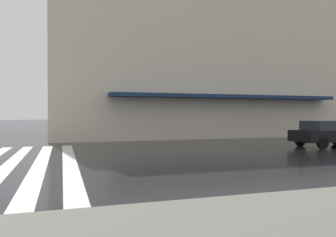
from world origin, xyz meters
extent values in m
cube|color=silver|center=(4.00, -3.15, 0.00)|extent=(13.00, 0.50, 0.01)
cube|color=silver|center=(4.00, -2.15, 0.00)|extent=(13.00, 0.50, 0.01)
cube|color=silver|center=(4.00, -1.15, 0.00)|extent=(13.00, 0.50, 0.01)
cube|color=beige|center=(22.39, -14.13, 7.60)|extent=(19.77, 24.11, 15.20)
cube|color=#192D4C|center=(11.90, -14.13, 3.00)|extent=(1.20, 16.88, 0.24)
cube|color=black|center=(5.50, -16.67, 0.61)|extent=(1.75, 4.10, 0.60)
cube|color=#232833|center=(5.50, -16.52, 1.16)|extent=(1.54, 2.46, 0.50)
cylinder|color=black|center=(6.33, -17.92, 0.31)|extent=(0.20, 0.62, 0.62)
cylinder|color=black|center=(6.33, -15.42, 0.31)|extent=(0.20, 0.62, 0.62)
cylinder|color=black|center=(4.67, -15.42, 0.31)|extent=(0.20, 0.62, 0.62)
camera|label=1|loc=(-8.82, -2.88, 1.75)|focal=35.42mm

